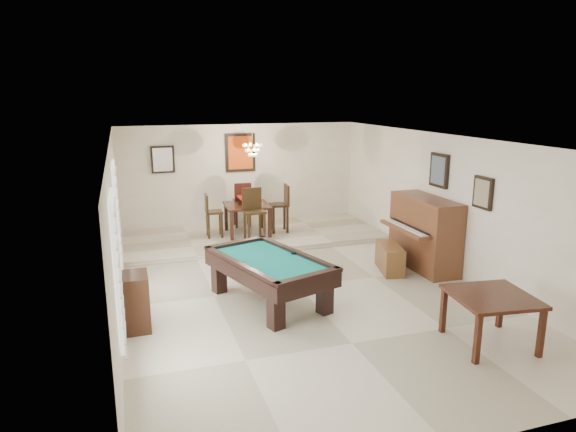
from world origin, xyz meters
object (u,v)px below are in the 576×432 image
piano_bench (390,258)px  dining_table (247,217)px  pool_table (269,281)px  apothecary_chest (136,302)px  square_table (490,320)px  flower_vase (247,194)px  dining_chair_east (279,208)px  dining_chair_south (254,216)px  upright_piano (417,234)px  dining_chair_north (242,204)px  dining_chair_west (214,215)px  chandelier (252,145)px

piano_bench → dining_table: 3.69m
pool_table → apothecary_chest: (-2.10, -0.35, 0.05)m
square_table → flower_vase: flower_vase is taller
apothecary_chest → dining_chair_east: size_ratio=0.74×
piano_bench → dining_chair_south: (-2.08, 2.33, 0.46)m
upright_piano → dining_chair_north: upright_piano is taller
dining_table → dining_chair_east: 0.78m
square_table → dining_chair_west: dining_chair_west is taller
pool_table → dining_chair_west: 3.80m
pool_table → dining_chair_north: (0.60, 4.52, 0.31)m
apothecary_chest → dining_table: size_ratio=0.83×
apothecary_chest → flower_vase: 4.95m
pool_table → flower_vase: bearing=64.1°
chandelier → dining_chair_east: bearing=3.7°
dining_chair_west → dining_chair_south: bearing=-129.4°
dining_chair_west → dining_table: bearing=-86.9°
square_table → dining_chair_west: bearing=113.6°
pool_table → dining_chair_west: dining_chair_west is taller
dining_table → flower_vase: (0.00, 0.00, 0.53)m
pool_table → dining_table: bearing=64.1°
flower_vase → dining_chair_west: size_ratio=0.23×
pool_table → square_table: size_ratio=2.13×
piano_bench → dining_chair_south: 3.16m
dining_table → chandelier: bearing=-29.3°
flower_vase → dining_chair_north: 0.84m
dining_chair_north → dining_chair_west: 1.10m
upright_piano → flower_vase: 4.05m
pool_table → square_table: pool_table is taller
flower_vase → dining_chair_east: bearing=-2.6°
dining_chair_south → dining_chair_east: bearing=39.2°
upright_piano → dining_chair_south: 3.54m
dining_chair_north → pool_table: bearing=87.5°
upright_piano → dining_table: bearing=131.0°
dining_table → chandelier: (0.14, -0.08, 1.67)m
apothecary_chest → chandelier: size_ratio=1.38×
dining_table → chandelier: 1.67m
piano_bench → apothecary_chest: bearing=-167.0°
apothecary_chest → flower_vase: (2.64, 4.13, 0.65)m
dining_table → dining_chair_south: bearing=-90.3°
piano_bench → dining_chair_south: size_ratio=0.78×
dining_chair_south → dining_chair_west: dining_chair_south is taller
square_table → upright_piano: upright_piano is taller
dining_chair_west → dining_chair_north: bearing=-44.8°
chandelier → dining_table: bearing=150.7°
dining_chair_east → chandelier: (-0.63, -0.04, 1.52)m
square_table → upright_piano: 3.17m
flower_vase → chandelier: bearing=-29.3°
piano_bench → dining_chair_south: dining_chair_south is taller
pool_table → apothecary_chest: 2.13m
apothecary_chest → dining_chair_north: bearing=61.1°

